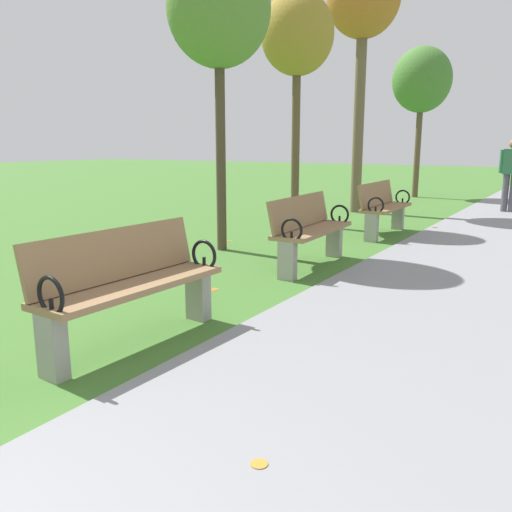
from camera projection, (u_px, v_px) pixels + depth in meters
name	position (u px, v px, depth m)	size (l,w,h in m)	color
park_bench_2	(130.00, 283.00, 4.04)	(0.54, 1.62, 0.90)	#93704C
park_bench_3	(310.00, 229.00, 6.63)	(0.54, 1.62, 0.90)	#93704C
park_bench_4	(383.00, 207.00, 8.98)	(0.50, 1.61, 0.90)	#93704C
tree_2	(219.00, 11.00, 7.11)	(1.42, 1.42, 4.12)	#4C3D2D
tree_3	(297.00, 37.00, 9.56)	(1.34, 1.34, 4.24)	brown
tree_4	(363.00, 2.00, 11.21)	(1.59, 1.59, 5.51)	brown
tree_5	(422.00, 81.00, 14.84)	(1.65, 1.65, 4.23)	brown
pedestrian_walking	(511.00, 172.00, 11.83)	(0.53, 0.25, 1.62)	#4C4C56
scattered_leaves	(223.00, 308.00, 4.99)	(5.38, 12.08, 0.02)	#93511E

